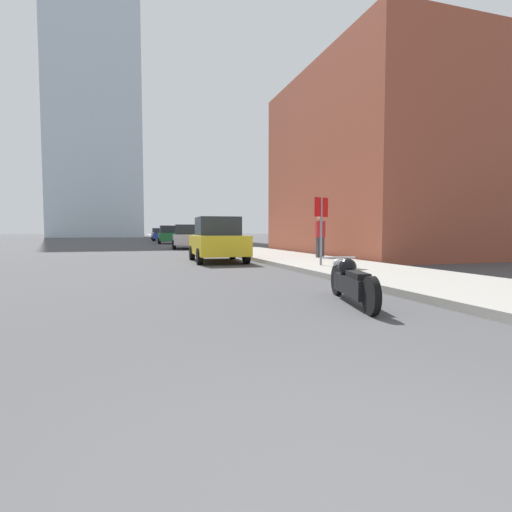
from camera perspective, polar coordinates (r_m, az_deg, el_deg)
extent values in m
cube|color=gray|center=(41.55, -8.42, 1.94)|extent=(3.44, 240.00, 0.15)
cube|color=brown|center=(22.20, 17.83, 12.20)|extent=(8.49, 12.12, 9.23)
cube|color=silver|center=(95.51, -21.91, 22.08)|extent=(17.67, 17.67, 63.91)
cylinder|color=black|center=(7.74, 11.52, -3.39)|extent=(0.23, 0.58, 0.57)
cylinder|color=black|center=(5.98, 16.16, -5.49)|extent=(0.23, 0.58, 0.57)
cube|color=black|center=(6.85, 13.54, -4.10)|extent=(0.57, 1.43, 0.31)
sphere|color=black|center=(7.09, 12.91, -1.60)|extent=(0.32, 0.32, 0.32)
cube|color=black|center=(6.54, 14.35, -2.67)|extent=(0.36, 0.68, 0.10)
sphere|color=silver|center=(7.74, 11.49, -0.98)|extent=(0.16, 0.16, 0.16)
cylinder|color=silver|center=(7.61, 11.76, -0.22)|extent=(0.61, 0.18, 0.04)
cube|color=gold|center=(15.97, -5.52, 1.60)|extent=(1.97, 4.09, 0.74)
cube|color=#23282D|center=(15.97, -5.54, 4.24)|extent=(1.63, 1.98, 0.73)
cylinder|color=black|center=(17.10, -9.13, 0.45)|extent=(0.22, 0.61, 0.60)
cylinder|color=black|center=(17.38, -3.38, 0.54)|extent=(0.22, 0.61, 0.60)
cylinder|color=black|center=(14.63, -8.06, -0.05)|extent=(0.22, 0.61, 0.60)
cylinder|color=black|center=(14.95, -1.39, 0.06)|extent=(0.22, 0.61, 0.60)
cube|color=#BCBCC1|center=(28.24, -9.87, 2.36)|extent=(2.17, 4.42, 0.69)
cube|color=#23282D|center=(28.24, -9.88, 3.74)|extent=(1.72, 2.18, 0.67)
cylinder|color=black|center=(29.55, -11.69, 1.72)|extent=(0.25, 0.62, 0.61)
cylinder|color=black|center=(29.64, -8.30, 1.76)|extent=(0.25, 0.62, 0.61)
cylinder|color=black|center=(26.89, -11.58, 1.55)|extent=(0.25, 0.62, 0.61)
cylinder|color=black|center=(26.99, -7.85, 1.59)|extent=(0.25, 0.62, 0.61)
cube|color=#1E6B33|center=(39.95, -12.45, 2.71)|extent=(1.90, 3.97, 0.76)
cube|color=#23282D|center=(39.95, -12.47, 3.75)|extent=(1.57, 1.93, 0.70)
cylinder|color=black|center=(41.14, -13.71, 2.19)|extent=(0.22, 0.61, 0.61)
cylinder|color=black|center=(41.22, -11.36, 2.22)|extent=(0.22, 0.61, 0.61)
cylinder|color=black|center=(38.71, -13.60, 2.11)|extent=(0.22, 0.61, 0.61)
cylinder|color=black|center=(38.80, -11.10, 2.14)|extent=(0.22, 0.61, 0.61)
cube|color=#1E3899|center=(50.96, -13.45, 2.81)|extent=(2.19, 4.52, 0.63)
cube|color=#23282D|center=(50.95, -13.46, 3.49)|extent=(1.70, 2.24, 0.57)
cylinder|color=black|center=(52.35, -14.30, 2.47)|extent=(0.27, 0.67, 0.66)
cylinder|color=black|center=(52.29, -12.47, 2.50)|extent=(0.27, 0.67, 0.66)
cylinder|color=black|center=(49.65, -14.46, 2.42)|extent=(0.27, 0.67, 0.66)
cylinder|color=black|center=(49.59, -12.53, 2.44)|extent=(0.27, 0.67, 0.66)
cube|color=silver|center=(61.82, -13.91, 2.98)|extent=(1.94, 4.24, 0.71)
cube|color=#23282D|center=(61.82, -13.92, 3.60)|extent=(1.55, 2.08, 0.62)
cylinder|color=black|center=(63.12, -14.62, 2.66)|extent=(0.25, 0.73, 0.71)
cylinder|color=black|center=(63.11, -13.17, 2.68)|extent=(0.25, 0.73, 0.71)
cylinder|color=black|center=(60.55, -14.67, 2.63)|extent=(0.25, 0.73, 0.71)
cylinder|color=black|center=(60.54, -13.16, 2.65)|extent=(0.25, 0.73, 0.71)
cylinder|color=slate|center=(12.64, 9.29, 3.48)|extent=(0.07, 0.07, 2.11)
cube|color=red|center=(12.66, 9.32, 6.90)|extent=(0.57, 0.26, 0.60)
cube|color=#38383D|center=(16.38, 9.14, 1.22)|extent=(0.29, 0.20, 0.82)
cube|color=#B22328|center=(16.37, 9.17, 3.78)|extent=(0.36, 0.20, 0.65)
sphere|color=tan|center=(16.38, 9.18, 5.33)|extent=(0.24, 0.24, 0.24)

